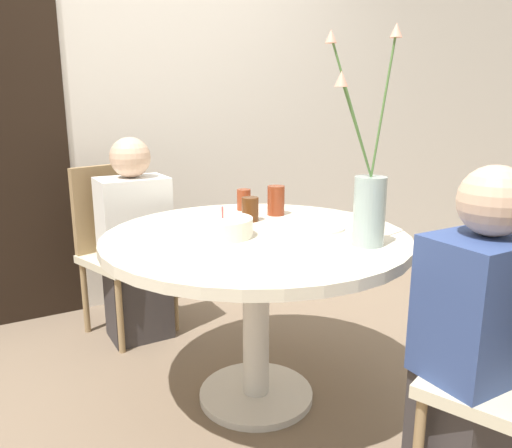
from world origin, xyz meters
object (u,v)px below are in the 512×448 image
(side_plate, at_px, (319,228))
(person_woman, at_px, (136,247))
(drink_glass_0, at_px, (244,200))
(flower_vase, at_px, (368,198))
(birthday_cake, at_px, (223,227))
(person_boy, at_px, (477,353))
(chair_far_back, at_px, (118,240))
(drink_glass_2, at_px, (276,200))
(drink_glass_1, at_px, (250,209))

(side_plate, xyz_separation_m, person_woman, (-0.51, 0.87, -0.23))
(drink_glass_0, xyz_separation_m, person_woman, (-0.42, 0.40, -0.27))
(flower_vase, height_order, person_woman, flower_vase)
(birthday_cake, distance_m, side_plate, 0.40)
(flower_vase, bearing_deg, person_boy, -85.81)
(person_woman, bearing_deg, drink_glass_0, -43.15)
(flower_vase, bearing_deg, drink_glass_0, 97.20)
(flower_vase, bearing_deg, birthday_cake, 137.32)
(person_boy, bearing_deg, chair_far_back, 108.76)
(flower_vase, relative_size, drink_glass_2, 5.66)
(drink_glass_0, relative_size, drink_glass_2, 0.75)
(flower_vase, distance_m, drink_glass_1, 0.58)
(drink_glass_1, xyz_separation_m, drink_glass_2, (0.16, 0.05, 0.02))
(chair_far_back, bearing_deg, drink_glass_0, -66.53)
(chair_far_back, bearing_deg, person_woman, -90.00)
(drink_glass_0, xyz_separation_m, drink_glass_2, (0.08, -0.17, 0.02))
(side_plate, distance_m, person_woman, 1.03)
(person_woman, bearing_deg, birthday_cake, -81.18)
(drink_glass_2, bearing_deg, birthday_cake, -150.14)
(side_plate, xyz_separation_m, drink_glass_1, (-0.17, 0.26, 0.05))
(birthday_cake, bearing_deg, person_boy, -62.56)
(chair_far_back, relative_size, drink_glass_2, 6.68)
(drink_glass_1, bearing_deg, drink_glass_2, 15.79)
(drink_glass_2, bearing_deg, chair_far_back, 127.36)
(drink_glass_1, relative_size, drink_glass_2, 0.77)
(drink_glass_0, bearing_deg, drink_glass_1, -111.73)
(drink_glass_2, bearing_deg, person_boy, -87.16)
(chair_far_back, bearing_deg, birthday_cake, -96.84)
(chair_far_back, height_order, drink_glass_2, chair_far_back)
(chair_far_back, xyz_separation_m, drink_glass_1, (0.38, -0.76, 0.27))
(birthday_cake, relative_size, person_woman, 0.22)
(flower_vase, bearing_deg, chair_far_back, 113.49)
(side_plate, height_order, drink_glass_2, drink_glass_2)
(drink_glass_0, bearing_deg, person_woman, 136.85)
(side_plate, height_order, person_woman, person_woman)
(drink_glass_1, xyz_separation_m, person_woman, (-0.34, 0.61, -0.28))
(side_plate, relative_size, drink_glass_0, 2.11)
(drink_glass_2, xyz_separation_m, person_woman, (-0.50, 0.56, -0.29))
(side_plate, relative_size, drink_glass_1, 2.04)
(chair_far_back, xyz_separation_m, person_boy, (0.60, -1.76, -0.01))
(person_boy, bearing_deg, side_plate, 92.97)
(drink_glass_0, height_order, person_woman, person_woman)
(drink_glass_0, xyz_separation_m, drink_glass_1, (-0.08, -0.21, 0.00))
(drink_glass_1, bearing_deg, person_boy, -77.98)
(side_plate, bearing_deg, drink_glass_1, 123.69)
(birthday_cake, bearing_deg, drink_glass_2, 29.86)
(chair_far_back, height_order, drink_glass_1, chair_far_back)
(birthday_cake, height_order, person_woman, person_woman)
(drink_glass_2, xyz_separation_m, person_boy, (0.05, -1.04, -0.29))
(birthday_cake, bearing_deg, flower_vase, -42.68)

